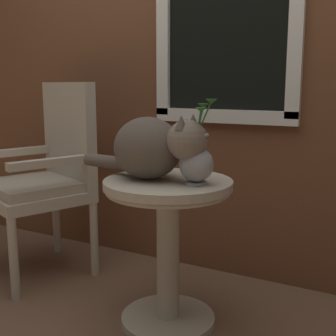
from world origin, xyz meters
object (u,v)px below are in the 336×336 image
at_px(wicker_side_table, 168,226).
at_px(wicker_chair, 48,172).
at_px(pewter_vase_with_ivy, 197,159).
at_px(cat, 153,147).

relative_size(wicker_side_table, wicker_chair, 0.61).
relative_size(wicker_chair, pewter_vase_with_ivy, 3.10).
xyz_separation_m(wicker_chair, cat, (0.80, -0.22, 0.22)).
relative_size(cat, pewter_vase_with_ivy, 1.82).
distance_m(wicker_chair, cat, 0.85).
height_order(wicker_side_table, pewter_vase_with_ivy, pewter_vase_with_ivy).
distance_m(wicker_chair, pewter_vase_with_ivy, 1.04).
xyz_separation_m(wicker_side_table, wicker_chair, (-0.85, 0.20, 0.12)).
bearing_deg(wicker_chair, cat, -15.51).
bearing_deg(cat, pewter_vase_with_ivy, -0.07).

